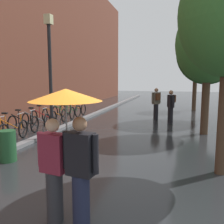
% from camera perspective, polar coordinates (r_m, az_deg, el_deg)
% --- Properties ---
extents(ground_plane, '(80.00, 80.00, 0.00)m').
position_cam_1_polar(ground_plane, '(4.64, -9.89, -21.13)').
color(ground_plane, '#26282B').
extents(kerb_strip, '(0.30, 36.00, 0.12)m').
position_cam_1_polar(kerb_strip, '(14.69, -4.73, -0.71)').
color(kerb_strip, slate).
rests_on(kerb_strip, ground).
extents(street_tree_1, '(2.50, 2.50, 5.11)m').
position_cam_1_polar(street_tree_1, '(10.50, 21.49, 14.53)').
color(street_tree_1, '#473323').
rests_on(street_tree_1, ground).
extents(street_tree_2, '(3.18, 3.18, 5.20)m').
position_cam_1_polar(street_tree_2, '(13.97, 21.36, 12.70)').
color(street_tree_2, '#473323').
rests_on(street_tree_2, ground).
extents(street_tree_3, '(2.27, 2.27, 4.68)m').
position_cam_1_polar(street_tree_3, '(18.15, 18.92, 11.02)').
color(street_tree_3, '#473323').
rests_on(street_tree_3, ground).
extents(parked_bicycle_1, '(1.16, 0.83, 0.96)m').
position_cam_1_polar(parked_bicycle_1, '(10.09, -22.52, -3.40)').
color(parked_bicycle_1, black).
rests_on(parked_bicycle_1, ground).
extents(parked_bicycle_2, '(1.14, 0.80, 0.96)m').
position_cam_1_polar(parked_bicycle_2, '(10.88, -19.93, -2.48)').
color(parked_bicycle_2, black).
rests_on(parked_bicycle_2, ground).
extents(parked_bicycle_3, '(1.17, 0.85, 0.96)m').
position_cam_1_polar(parked_bicycle_3, '(11.48, -17.23, -1.84)').
color(parked_bicycle_3, black).
rests_on(parked_bicycle_3, ground).
extents(parked_bicycle_4, '(1.13, 0.78, 0.96)m').
position_cam_1_polar(parked_bicycle_4, '(12.29, -15.64, -1.16)').
color(parked_bicycle_4, black).
rests_on(parked_bicycle_4, ground).
extents(parked_bicycle_5, '(1.16, 0.83, 0.96)m').
position_cam_1_polar(parked_bicycle_5, '(13.02, -13.26, -0.59)').
color(parked_bicycle_5, black).
rests_on(parked_bicycle_5, ground).
extents(parked_bicycle_6, '(1.11, 0.75, 0.96)m').
position_cam_1_polar(parked_bicycle_6, '(13.80, -11.22, -0.06)').
color(parked_bicycle_6, black).
rests_on(parked_bicycle_6, ground).
extents(parked_bicycle_7, '(1.15, 0.82, 0.96)m').
position_cam_1_polar(parked_bicycle_7, '(14.51, -9.70, 0.36)').
color(parked_bicycle_7, black).
rests_on(parked_bicycle_7, ground).
extents(parked_bicycle_8, '(1.10, 0.72, 0.96)m').
position_cam_1_polar(parked_bicycle_8, '(15.37, -8.44, 0.80)').
color(parked_bicycle_8, black).
rests_on(parked_bicycle_8, ground).
extents(couple_under_umbrella, '(1.06, 1.06, 2.09)m').
position_cam_1_polar(couple_under_umbrella, '(3.69, -10.52, -6.03)').
color(couple_under_umbrella, '#2D2D33').
rests_on(couple_under_umbrella, ground).
extents(street_lamp_post, '(0.24, 0.24, 4.38)m').
position_cam_1_polar(street_lamp_post, '(8.95, -14.19, 9.66)').
color(street_lamp_post, black).
rests_on(street_lamp_post, ground).
extents(litter_bin, '(0.44, 0.44, 0.85)m').
position_cam_1_polar(litter_bin, '(7.25, -23.09, -7.27)').
color(litter_bin, '#1E4C28').
rests_on(litter_bin, ground).
extents(pedestrian_walking_midground, '(0.43, 0.54, 1.65)m').
position_cam_1_polar(pedestrian_walking_midground, '(12.44, 13.53, 1.37)').
color(pedestrian_walking_midground, black).
rests_on(pedestrian_walking_midground, ground).
extents(pedestrian_walking_far, '(0.47, 0.46, 1.71)m').
position_cam_1_polar(pedestrian_walking_far, '(13.53, 10.24, 2.09)').
color(pedestrian_walking_far, black).
rests_on(pedestrian_walking_far, ground).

